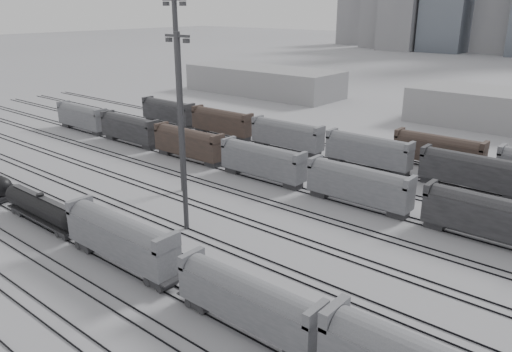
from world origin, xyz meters
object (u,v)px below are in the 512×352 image
Objects in this scene: tank_car_b at (42,207)px; hopper_car_a at (121,236)px; light_mast_c at (182,130)px; hopper_car_b at (248,299)px.

hopper_car_a reaches higher than tank_car_b.
light_mast_c reaches higher than hopper_car_a.
hopper_car_a reaches higher than hopper_car_b.
light_mast_c is at bearing 35.68° from tank_car_b.
light_mast_c reaches higher than hopper_car_b.
tank_car_b is 0.68× the size of light_mast_c.
tank_car_b is 1.03× the size of hopper_car_a.
light_mast_c is (-19.25, 10.70, 9.43)m from hopper_car_b.
tank_car_b is 1.13× the size of hopper_car_b.
tank_car_b is 21.01m from light_mast_c.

